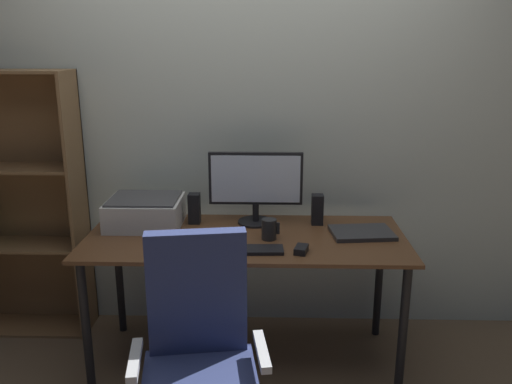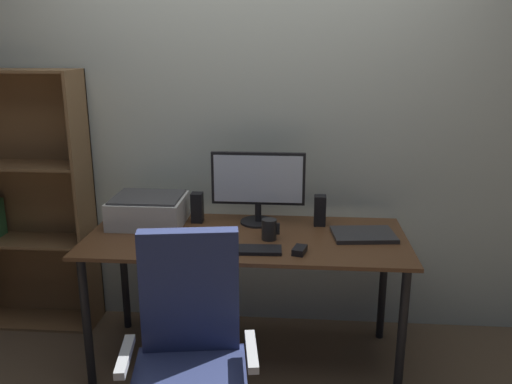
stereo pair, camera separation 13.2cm
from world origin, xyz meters
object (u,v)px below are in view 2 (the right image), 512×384
(speaker_left, at_px, (197,207))
(printer, at_px, (148,210))
(monitor, at_px, (258,183))
(keyboard, at_px, (252,250))
(mouse, at_px, (300,250))
(coffee_mug, at_px, (269,229))
(office_chair, at_px, (191,372))
(speaker_right, at_px, (320,210))
(desk, at_px, (246,250))
(bookshelf, at_px, (27,203))
(laptop, at_px, (363,235))

(speaker_left, bearing_deg, printer, -169.38)
(monitor, xyz_separation_m, keyboard, (0.00, -0.43, -0.22))
(mouse, xyz_separation_m, coffee_mug, (-0.16, 0.18, 0.04))
(printer, height_order, office_chair, office_chair)
(mouse, bearing_deg, speaker_right, 90.23)
(desk, relative_size, office_chair, 1.66)
(printer, relative_size, bookshelf, 0.25)
(keyboard, height_order, laptop, laptop)
(coffee_mug, distance_m, bookshelf, 1.55)
(monitor, bearing_deg, office_chair, -100.68)
(desk, height_order, keyboard, keyboard)
(mouse, relative_size, printer, 0.24)
(mouse, bearing_deg, office_chair, -111.01)
(keyboard, height_order, bookshelf, bookshelf)
(laptop, distance_m, bookshelf, 2.02)
(mouse, distance_m, laptop, 0.42)
(printer, bearing_deg, monitor, 5.42)
(coffee_mug, relative_size, office_chair, 0.11)
(desk, height_order, speaker_right, speaker_right)
(speaker_right, relative_size, bookshelf, 0.11)
(speaker_left, bearing_deg, coffee_mug, -30.13)
(laptop, relative_size, office_chair, 0.32)
(laptop, bearing_deg, desk, 177.59)
(monitor, xyz_separation_m, coffee_mug, (0.08, -0.25, -0.18))
(coffee_mug, bearing_deg, office_chair, -109.38)
(monitor, height_order, printer, monitor)
(monitor, height_order, speaker_right, monitor)
(coffee_mug, xyz_separation_m, speaker_left, (-0.42, 0.24, 0.03))
(laptop, xyz_separation_m, bookshelf, (-1.99, 0.32, 0.03))
(desk, bearing_deg, coffee_mug, -16.89)
(coffee_mug, distance_m, office_chair, 0.88)
(monitor, xyz_separation_m, bookshelf, (-1.42, 0.14, -0.20))
(keyboard, bearing_deg, monitor, 88.04)
(speaker_left, bearing_deg, speaker_right, 0.00)
(speaker_left, distance_m, speaker_right, 0.69)
(mouse, bearing_deg, monitor, 133.39)
(mouse, xyz_separation_m, laptop, (0.33, 0.26, -0.01))
(office_chair, bearing_deg, coffee_mug, 61.96)
(speaker_right, xyz_separation_m, bookshelf, (-1.77, 0.15, -0.05))
(keyboard, xyz_separation_m, laptop, (0.57, 0.25, 0.00))
(coffee_mug, relative_size, printer, 0.27)
(monitor, distance_m, laptop, 0.63)
(speaker_right, bearing_deg, laptop, -36.57)
(coffee_mug, height_order, speaker_right, speaker_right)
(laptop, bearing_deg, coffee_mug, -177.12)
(laptop, xyz_separation_m, speaker_left, (-0.91, 0.17, 0.07))
(speaker_right, distance_m, printer, 0.96)
(mouse, relative_size, bookshelf, 0.06)
(speaker_right, distance_m, bookshelf, 1.77)
(speaker_left, relative_size, office_chair, 0.17)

